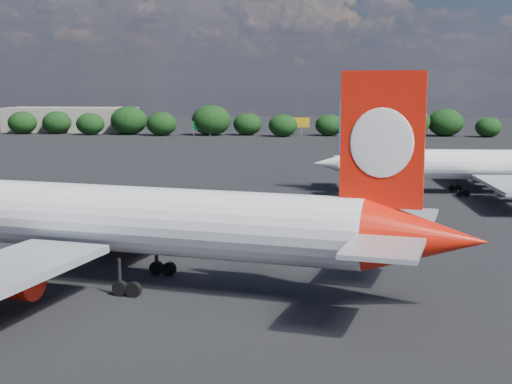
# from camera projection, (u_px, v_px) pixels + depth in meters

# --- Properties ---
(ground) EXTENTS (500.00, 500.00, 0.00)m
(ground) POSITION_uv_depth(u_px,v_px,m) (180.00, 196.00, 101.02)
(ground) COLOR black
(ground) RESTS_ON ground
(qantas_airliner) EXTENTS (50.51, 48.29, 16.56)m
(qantas_airliner) POSITION_uv_depth(u_px,v_px,m) (134.00, 222.00, 55.47)
(qantas_airliner) COLOR white
(qantas_airliner) RESTS_ON ground
(china_southern_airliner) EXTENTS (41.70, 39.61, 13.63)m
(china_southern_airliner) POSITION_uv_depth(u_px,v_px,m) (465.00, 165.00, 101.88)
(china_southern_airliner) COLOR white
(china_southern_airliner) RESTS_ON ground
(terminal_building) EXTENTS (42.00, 16.00, 8.00)m
(terminal_building) POSITION_uv_depth(u_px,v_px,m) (71.00, 120.00, 236.98)
(terminal_building) COLOR gray
(terminal_building) RESTS_ON ground
(highway_sign) EXTENTS (6.00, 0.30, 4.50)m
(highway_sign) POSITION_uv_depth(u_px,v_px,m) (202.00, 126.00, 216.48)
(highway_sign) COLOR #14662C
(highway_sign) RESTS_ON ground
(billboard_yellow) EXTENTS (5.00, 0.30, 5.50)m
(billboard_yellow) POSITION_uv_depth(u_px,v_px,m) (301.00, 123.00, 219.14)
(billboard_yellow) COLOR gold
(billboard_yellow) RESTS_ON ground
(horizon_treeline) EXTENTS (202.56, 16.62, 9.35)m
(horizon_treeline) POSITION_uv_depth(u_px,v_px,m) (300.00, 123.00, 216.32)
(horizon_treeline) COLOR black
(horizon_treeline) RESTS_ON ground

